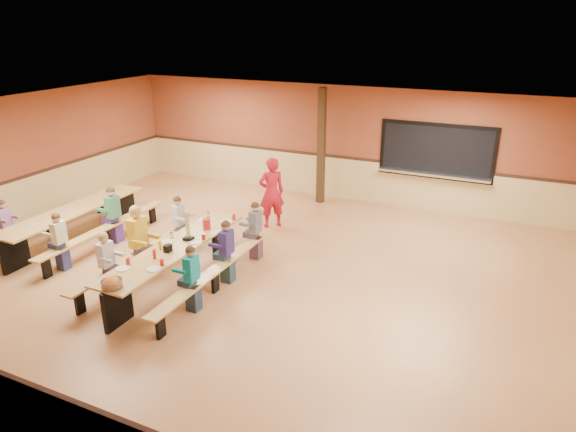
% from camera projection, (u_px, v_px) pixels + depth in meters
% --- Properties ---
extents(ground, '(12.00, 12.00, 0.00)m').
position_uv_depth(ground, '(246.00, 272.00, 9.91)').
color(ground, '#A0673C').
rests_on(ground, ground).
extents(room_envelope, '(12.04, 10.04, 3.02)m').
position_uv_depth(room_envelope, '(245.00, 240.00, 9.67)').
color(room_envelope, brown).
rests_on(room_envelope, ground).
extents(kitchen_pass_through, '(2.78, 0.28, 1.38)m').
position_uv_depth(kitchen_pass_through, '(436.00, 154.00, 12.56)').
color(kitchen_pass_through, black).
rests_on(kitchen_pass_through, ground).
extents(structural_post, '(0.18, 0.18, 3.00)m').
position_uv_depth(structural_post, '(321.00, 147.00, 13.18)').
color(structural_post, black).
rests_on(structural_post, ground).
extents(cafeteria_table_main, '(1.91, 3.70, 0.74)m').
position_uv_depth(cafeteria_table_main, '(176.00, 257.00, 9.35)').
color(cafeteria_table_main, '#B78B48').
rests_on(cafeteria_table_main, ground).
extents(cafeteria_table_second, '(1.91, 3.70, 0.74)m').
position_uv_depth(cafeteria_table_second, '(75.00, 218.00, 11.16)').
color(cafeteria_table_second, '#B78B48').
rests_on(cafeteria_table_second, ground).
extents(seated_child_white_left, '(0.35, 0.29, 1.17)m').
position_uv_depth(seated_child_white_left, '(107.00, 264.00, 8.93)').
color(seated_child_white_left, silver).
rests_on(seated_child_white_left, ground).
extents(seated_adult_yellow, '(0.45, 0.37, 1.37)m').
position_uv_depth(seated_adult_yellow, '(139.00, 241.00, 9.60)').
color(seated_adult_yellow, gold).
rests_on(seated_adult_yellow, ground).
extents(seated_child_grey_left, '(0.35, 0.29, 1.17)m').
position_uv_depth(seated_child_grey_left, '(179.00, 224.00, 10.70)').
color(seated_child_grey_left, '#BBBBBB').
rests_on(seated_child_grey_left, ground).
extents(seated_child_teal_right, '(0.34, 0.28, 1.16)m').
position_uv_depth(seated_child_teal_right, '(192.00, 279.00, 8.44)').
color(seated_child_teal_right, '#0D7B8C').
rests_on(seated_child_teal_right, ground).
extents(seated_child_navy_right, '(0.36, 0.30, 1.20)m').
position_uv_depth(seated_child_navy_right, '(227.00, 252.00, 9.37)').
color(seated_child_navy_right, navy).
rests_on(seated_child_navy_right, ground).
extents(seated_child_char_right, '(0.36, 0.29, 1.19)m').
position_uv_depth(seated_child_char_right, '(256.00, 231.00, 10.31)').
color(seated_child_char_right, '#53565E').
rests_on(seated_child_char_right, ground).
extents(seated_child_purple_sec, '(0.33, 0.27, 1.13)m').
position_uv_depth(seated_child_purple_sec, '(6.00, 227.00, 10.59)').
color(seated_child_purple_sec, '#865987').
rests_on(seated_child_purple_sec, ground).
extents(seated_child_green_sec, '(0.38, 0.31, 1.24)m').
position_uv_depth(seated_child_green_sec, '(114.00, 215.00, 11.07)').
color(seated_child_green_sec, '#378158').
rests_on(seated_child_green_sec, ground).
extents(seated_child_tan_sec, '(0.34, 0.28, 1.15)m').
position_uv_depth(seated_child_tan_sec, '(60.00, 242.00, 9.85)').
color(seated_child_tan_sec, beige).
rests_on(seated_child_tan_sec, ground).
extents(standing_woman, '(0.72, 0.71, 1.67)m').
position_uv_depth(standing_woman, '(272.00, 193.00, 11.82)').
color(standing_woman, '#B51426').
rests_on(standing_woman, ground).
extents(punch_pitcher, '(0.16, 0.16, 0.22)m').
position_uv_depth(punch_pitcher, '(207.00, 224.00, 9.98)').
color(punch_pitcher, red).
rests_on(punch_pitcher, cafeteria_table_main).
extents(chip_bowl, '(0.32, 0.32, 0.15)m').
position_uv_depth(chip_bowl, '(112.00, 283.00, 7.83)').
color(chip_bowl, orange).
rests_on(chip_bowl, cafeteria_table_main).
extents(napkin_dispenser, '(0.10, 0.14, 0.13)m').
position_uv_depth(napkin_dispenser, '(168.00, 248.00, 9.03)').
color(napkin_dispenser, black).
rests_on(napkin_dispenser, cafeteria_table_main).
extents(condiment_mustard, '(0.06, 0.06, 0.17)m').
position_uv_depth(condiment_mustard, '(160.00, 245.00, 9.12)').
color(condiment_mustard, yellow).
rests_on(condiment_mustard, cafeteria_table_main).
extents(condiment_ketchup, '(0.06, 0.06, 0.17)m').
position_uv_depth(condiment_ketchup, '(154.00, 254.00, 8.75)').
color(condiment_ketchup, '#B2140F').
rests_on(condiment_ketchup, cafeteria_table_main).
extents(table_paddle, '(0.16, 0.16, 0.56)m').
position_uv_depth(table_paddle, '(188.00, 233.00, 9.48)').
color(table_paddle, black).
rests_on(table_paddle, cafeteria_table_main).
extents(place_settings, '(0.65, 3.30, 0.11)m').
position_uv_depth(place_settings, '(175.00, 243.00, 9.25)').
color(place_settings, beige).
rests_on(place_settings, cafeteria_table_main).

